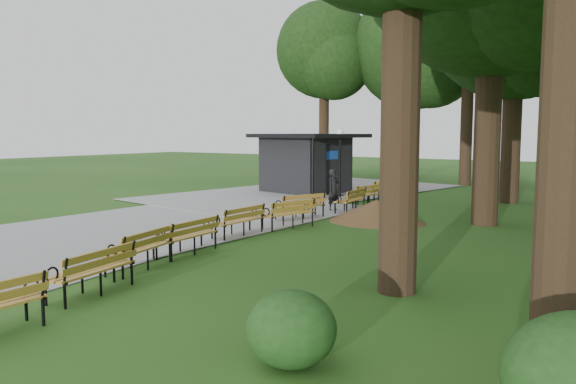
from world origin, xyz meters
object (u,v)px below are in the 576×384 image
Objects in this scene: bench_2 at (139,249)px; lamp_post at (340,148)px; bench_1 at (91,271)px; bench_9 at (388,190)px; bench_5 at (288,214)px; lawn_tree_4 at (517,7)px; bench_6 at (300,206)px; bench_3 at (187,236)px; bench_4 at (238,221)px; bench_8 at (363,195)px; kiosk at (305,163)px; bench_7 at (350,200)px; dirt_mound at (377,211)px; person at (334,190)px.

lamp_post is at bearing 179.78° from bench_2.
bench_1 is (3.56, -15.93, -1.75)m from lamp_post.
bench_2 and bench_9 have the same top height.
lawn_tree_4 is (4.18, 10.15, 7.40)m from bench_5.
bench_1 is 15.89m from bench_9.
bench_3 is at bearing 28.30° from bench_6.
bench_1 is at bearing 13.87° from bench_4.
lamp_post is 8.69m from bench_5.
lamp_post is at bearing -129.19° from bench_8.
bench_5 is (-0.96, 7.83, 0.00)m from bench_1.
bench_8 is (0.32, 4.10, 0.00)m from bench_6.
kiosk is 2.36× the size of bench_6.
lawn_tree_4 reaches higher than bench_8.
kiosk is 2.36× the size of bench_2.
bench_6 is 1.00× the size of bench_7.
bench_8 is at bearing -135.87° from lawn_tree_4.
bench_2 is (-1.55, -8.58, 0.07)m from dirt_mound.
lamp_post is (-1.96, 4.11, 1.42)m from person.
kiosk is 2.36× the size of bench_9.
dirt_mound is 1.41× the size of bench_3.
bench_9 is at bearing -163.50° from bench_5.
bench_1 and bench_8 have the same top height.
lamp_post is 10.44m from bench_4.
bench_2 is at bearing -100.25° from dirt_mound.
dirt_mound is 10.39m from bench_1.
bench_2 is 14.07m from bench_9.
bench_5 is at bearing -161.36° from person.
bench_5 is at bearing -72.24° from lamp_post.
bench_1 is 1.00× the size of bench_9.
dirt_mound is 1.41× the size of bench_6.
lamp_post is 1.60× the size of bench_7.
bench_3 is (4.91, -13.24, -0.97)m from kiosk.
bench_3 is at bearing 15.03° from bench_5.
bench_3 is 0.16× the size of lawn_tree_4.
bench_6 is 6.35m from bench_9.
kiosk is 6.92m from bench_7.
lamp_post is at bearing -152.00° from bench_7.
dirt_mound is at bearing -107.61° from lawn_tree_4.
bench_3 is at bearing -57.46° from kiosk.
person reaches higher than dirt_mound.
bench_3 and bench_5 have the same top height.
lawn_tree_4 is (4.83, 8.47, 7.40)m from bench_6.
kiosk is at bearing -127.43° from bench_6.
kiosk reaches higher than bench_6.
bench_1 and bench_9 have the same top height.
bench_6 is (-2.41, -0.85, 0.07)m from dirt_mound.
bench_8 is (2.27, -2.32, -1.75)m from lamp_post.
person reaches higher than bench_7.
bench_9 is (-1.22, 15.85, 0.00)m from bench_1.
bench_6 is at bearing 174.89° from bench_2.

